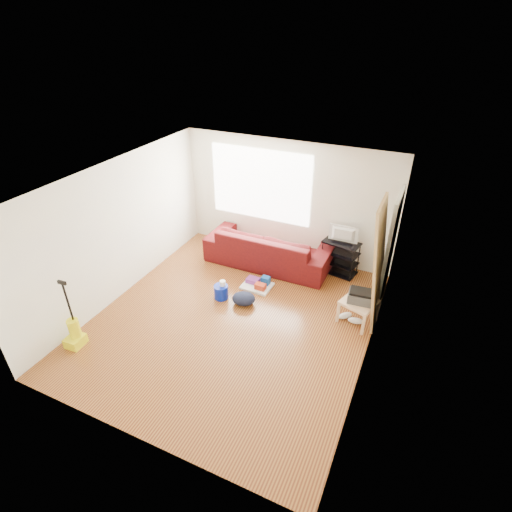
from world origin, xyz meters
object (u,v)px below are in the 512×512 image
at_px(side_table, 359,304).
at_px(backpack, 244,304).
at_px(tv_stand, 340,257).
at_px(vacuum, 75,333).
at_px(bucket, 221,297).
at_px(cleaning_tray, 258,284).
at_px(sofa, 268,263).

relative_size(side_table, backpack, 1.56).
xyz_separation_m(tv_stand, backpack, (-1.30, -1.74, -0.36)).
bearing_deg(vacuum, side_table, 27.88).
distance_m(bucket, backpack, 0.46).
relative_size(bucket, backpack, 0.62).
distance_m(bucket, cleaning_tray, 0.77).
bearing_deg(cleaning_tray, side_table, -6.20).
relative_size(bucket, cleaning_tray, 0.46).
height_order(side_table, bucket, side_table).
height_order(tv_stand, vacuum, vacuum).
distance_m(tv_stand, vacuum, 5.01).
bearing_deg(cleaning_tray, backpack, -91.63).
xyz_separation_m(cleaning_tray, vacuum, (-1.99, -2.64, 0.16)).
bearing_deg(cleaning_tray, vacuum, -127.00).
relative_size(side_table, bucket, 2.51).
relative_size(sofa, vacuum, 2.17).
xyz_separation_m(side_table, backpack, (-1.98, -0.38, -0.36)).
bearing_deg(tv_stand, backpack, -115.76).
distance_m(cleaning_tray, vacuum, 3.31).
xyz_separation_m(sofa, backpack, (0.14, -1.47, 0.00)).
relative_size(tv_stand, side_table, 1.16).
height_order(backpack, vacuum, vacuum).
height_order(tv_stand, side_table, tv_stand).
bearing_deg(vacuum, bucket, 49.79).
distance_m(sofa, vacuum, 3.97).
bearing_deg(vacuum, tv_stand, 45.43).
xyz_separation_m(bucket, backpack, (0.46, 0.01, 0.00)).
xyz_separation_m(bucket, cleaning_tray, (0.48, 0.60, 0.06)).
xyz_separation_m(tv_stand, side_table, (0.67, -1.36, -0.00)).
distance_m(sofa, side_table, 2.41).
bearing_deg(tv_stand, cleaning_tray, -127.28).
height_order(tv_stand, cleaning_tray, tv_stand).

